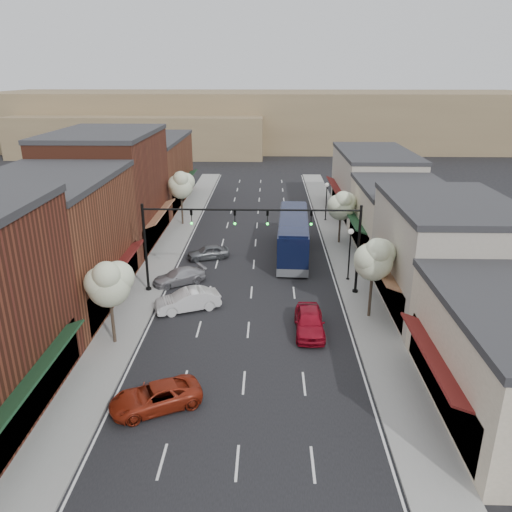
# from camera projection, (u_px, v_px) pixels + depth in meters

# --- Properties ---
(ground) EXTENTS (160.00, 160.00, 0.00)m
(ground) POSITION_uv_depth(u_px,v_px,m) (247.00, 345.00, 31.15)
(ground) COLOR black
(ground) RESTS_ON ground
(sidewalk_left) EXTENTS (2.80, 73.00, 0.15)m
(sidewalk_left) POSITION_uv_depth(u_px,v_px,m) (169.00, 246.00, 48.68)
(sidewalk_left) COLOR gray
(sidewalk_left) RESTS_ON ground
(sidewalk_right) EXTENTS (2.80, 73.00, 0.15)m
(sidewalk_right) POSITION_uv_depth(u_px,v_px,m) (342.00, 248.00, 48.27)
(sidewalk_right) COLOR gray
(sidewalk_right) RESTS_ON ground
(curb_left) EXTENTS (0.25, 73.00, 0.17)m
(curb_left) POSITION_uv_depth(u_px,v_px,m) (184.00, 246.00, 48.64)
(curb_left) COLOR gray
(curb_left) RESTS_ON ground
(curb_right) EXTENTS (0.25, 73.00, 0.17)m
(curb_right) POSITION_uv_depth(u_px,v_px,m) (327.00, 248.00, 48.30)
(curb_right) COLOR gray
(curb_right) RESTS_ON ground
(bldg_left_midnear) EXTENTS (10.14, 14.10, 9.40)m
(bldg_left_midnear) POSITION_uv_depth(u_px,v_px,m) (51.00, 242.00, 35.51)
(bldg_left_midnear) COLOR brown
(bldg_left_midnear) RESTS_ON ground
(bldg_left_midfar) EXTENTS (10.14, 14.10, 10.90)m
(bldg_left_midfar) POSITION_uv_depth(u_px,v_px,m) (109.00, 189.00, 48.38)
(bldg_left_midfar) COLOR #5E2A1B
(bldg_left_midfar) RESTS_ON ground
(bldg_left_far) EXTENTS (10.14, 18.10, 8.40)m
(bldg_left_far) POSITION_uv_depth(u_px,v_px,m) (148.00, 171.00, 63.82)
(bldg_left_far) COLOR brown
(bldg_left_far) RESTS_ON ground
(bldg_right_midnear) EXTENTS (9.14, 12.10, 7.90)m
(bldg_right_midnear) POSITION_uv_depth(u_px,v_px,m) (445.00, 256.00, 35.09)
(bldg_right_midnear) COLOR #ADA494
(bldg_right_midnear) RESTS_ON ground
(bldg_right_midfar) EXTENTS (9.14, 12.10, 6.40)m
(bldg_right_midfar) POSITION_uv_depth(u_px,v_px,m) (401.00, 219.00, 46.60)
(bldg_right_midfar) COLOR beige
(bldg_right_midfar) RESTS_ON ground
(bldg_right_far) EXTENTS (9.14, 16.10, 7.40)m
(bldg_right_far) POSITION_uv_depth(u_px,v_px,m) (373.00, 183.00, 59.56)
(bldg_right_far) COLOR #ADA494
(bldg_right_far) RESTS_ON ground
(hill_far) EXTENTS (120.00, 30.00, 12.00)m
(hill_far) POSITION_uv_depth(u_px,v_px,m) (264.00, 119.00, 113.48)
(hill_far) COLOR #7A6647
(hill_far) RESTS_ON ground
(hill_near) EXTENTS (50.00, 20.00, 8.00)m
(hill_near) POSITION_uv_depth(u_px,v_px,m) (143.00, 134.00, 103.53)
(hill_near) COLOR #7A6647
(hill_near) RESTS_ON ground
(signal_mast_right) EXTENTS (8.22, 0.46, 7.00)m
(signal_mast_right) POSITION_uv_depth(u_px,v_px,m) (327.00, 236.00, 36.91)
(signal_mast_right) COLOR black
(signal_mast_right) RESTS_ON ground
(signal_mast_left) EXTENTS (8.22, 0.46, 7.00)m
(signal_mast_left) POSITION_uv_depth(u_px,v_px,m) (176.00, 235.00, 37.19)
(signal_mast_left) COLOR black
(signal_mast_left) RESTS_ON ground
(tree_right_near) EXTENTS (2.85, 2.65, 5.95)m
(tree_right_near) POSITION_uv_depth(u_px,v_px,m) (375.00, 258.00, 33.10)
(tree_right_near) COLOR #47382B
(tree_right_near) RESTS_ON ground
(tree_right_far) EXTENTS (2.85, 2.65, 5.43)m
(tree_right_far) POSITION_uv_depth(u_px,v_px,m) (342.00, 205.00, 48.27)
(tree_right_far) COLOR #47382B
(tree_right_far) RESTS_ON ground
(tree_left_near) EXTENTS (2.85, 2.65, 5.69)m
(tree_left_near) POSITION_uv_depth(u_px,v_px,m) (109.00, 282.00, 29.84)
(tree_left_near) COLOR #47382B
(tree_left_near) RESTS_ON ground
(tree_left_far) EXTENTS (2.85, 2.65, 6.13)m
(tree_left_far) POSITION_uv_depth(u_px,v_px,m) (181.00, 184.00, 54.09)
(tree_left_far) COLOR #47382B
(tree_left_far) RESTS_ON ground
(lamp_post_near) EXTENTS (0.44, 0.44, 4.44)m
(lamp_post_near) POSITION_uv_depth(u_px,v_px,m) (350.00, 246.00, 39.77)
(lamp_post_near) COLOR black
(lamp_post_near) RESTS_ON ground
(lamp_post_far) EXTENTS (0.44, 0.44, 4.44)m
(lamp_post_far) POSITION_uv_depth(u_px,v_px,m) (327.00, 195.00, 56.18)
(lamp_post_far) COLOR black
(lamp_post_far) RESTS_ON ground
(coach_bus) EXTENTS (3.21, 12.17, 3.69)m
(coach_bus) POSITION_uv_depth(u_px,v_px,m) (293.00, 235.00, 45.99)
(coach_bus) COLOR black
(coach_bus) RESTS_ON ground
(red_hatchback) EXTENTS (1.94, 4.70, 1.59)m
(red_hatchback) POSITION_uv_depth(u_px,v_px,m) (309.00, 321.00, 32.43)
(red_hatchback) COLOR maroon
(red_hatchback) RESTS_ON ground
(parked_car_a) EXTENTS (5.08, 3.91, 1.28)m
(parked_car_a) POSITION_uv_depth(u_px,v_px,m) (155.00, 397.00, 25.15)
(parked_car_a) COLOR maroon
(parked_car_a) RESTS_ON ground
(parked_car_b) EXTENTS (4.88, 3.24, 1.52)m
(parked_car_b) POSITION_uv_depth(u_px,v_px,m) (188.00, 300.00, 35.55)
(parked_car_b) COLOR silver
(parked_car_b) RESTS_ON ground
(parked_car_c) EXTENTS (4.58, 3.72, 1.25)m
(parked_car_c) POSITION_uv_depth(u_px,v_px,m) (179.00, 277.00, 40.03)
(parked_car_c) COLOR #A9A8AE
(parked_car_c) RESTS_ON ground
(parked_car_d) EXTENTS (4.07, 2.69, 1.29)m
(parked_car_d) POSITION_uv_depth(u_px,v_px,m) (208.00, 252.00, 45.37)
(parked_car_d) COLOR #55595D
(parked_car_d) RESTS_ON ground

